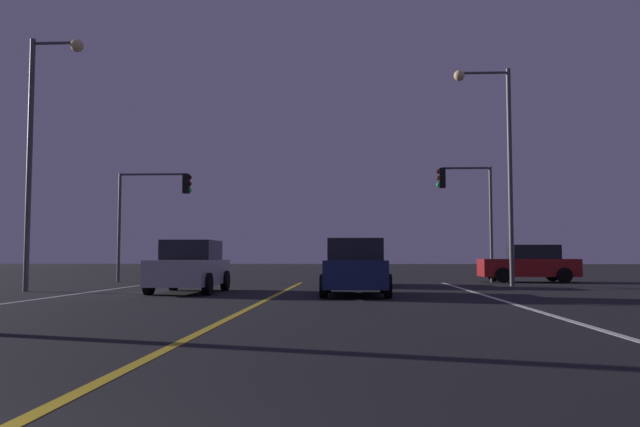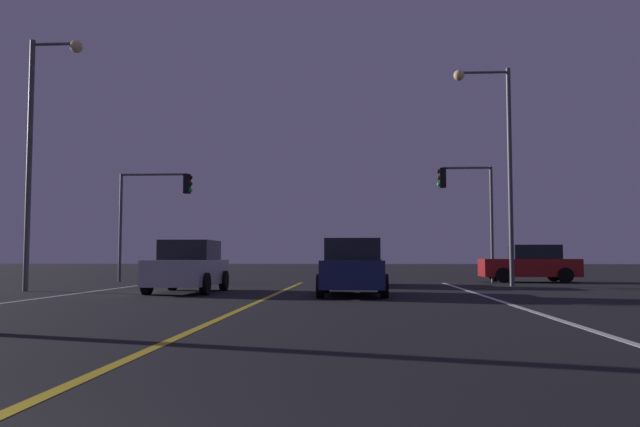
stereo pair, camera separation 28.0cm
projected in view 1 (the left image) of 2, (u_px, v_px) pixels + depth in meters
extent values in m
cube|color=silver|center=(560.00, 318.00, 12.35)|extent=(0.16, 32.69, 0.01)
cube|color=gold|center=(234.00, 316.00, 12.68)|extent=(0.16, 32.69, 0.01)
cylinder|color=black|center=(337.00, 276.00, 27.42)|extent=(0.22, 0.68, 0.68)
cylinder|color=black|center=(379.00, 276.00, 27.32)|extent=(0.22, 0.68, 0.68)
cylinder|color=black|center=(335.00, 278.00, 24.73)|extent=(0.22, 0.68, 0.68)
cylinder|color=black|center=(382.00, 278.00, 24.63)|extent=(0.22, 0.68, 0.68)
cube|color=#38383D|center=(358.00, 269.00, 26.05)|extent=(1.80, 4.30, 0.80)
cube|color=black|center=(358.00, 251.00, 25.84)|extent=(1.60, 2.10, 0.64)
cube|color=red|center=(342.00, 268.00, 23.99)|extent=(0.24, 0.08, 0.16)
cube|color=red|center=(375.00, 268.00, 23.93)|extent=(0.24, 0.08, 0.16)
cylinder|color=black|center=(208.00, 284.00, 19.52)|extent=(0.22, 0.68, 0.68)
cylinder|color=black|center=(149.00, 284.00, 19.61)|extent=(0.22, 0.68, 0.68)
cylinder|color=black|center=(225.00, 281.00, 22.21)|extent=(0.22, 0.68, 0.68)
cylinder|color=black|center=(174.00, 281.00, 22.30)|extent=(0.22, 0.68, 0.68)
cube|color=#B7BABF|center=(190.00, 272.00, 20.93)|extent=(1.80, 4.30, 0.80)
cube|color=black|center=(192.00, 250.00, 21.23)|extent=(1.60, 2.10, 0.64)
cube|color=red|center=(221.00, 268.00, 23.00)|extent=(0.24, 0.08, 0.16)
cube|color=red|center=(188.00, 268.00, 23.06)|extent=(0.24, 0.08, 0.16)
cylinder|color=black|center=(328.00, 282.00, 20.91)|extent=(0.22, 0.68, 0.68)
cylinder|color=black|center=(383.00, 282.00, 20.82)|extent=(0.22, 0.68, 0.68)
cylinder|color=black|center=(324.00, 286.00, 18.22)|extent=(0.22, 0.68, 0.68)
cylinder|color=black|center=(388.00, 286.00, 18.13)|extent=(0.22, 0.68, 0.68)
cube|color=navy|center=(356.00, 273.00, 19.54)|extent=(1.80, 4.30, 0.80)
cube|color=black|center=(355.00, 249.00, 19.34)|extent=(1.60, 2.10, 0.64)
cube|color=red|center=(334.00, 272.00, 17.49)|extent=(0.24, 0.08, 0.16)
cube|color=red|center=(378.00, 272.00, 17.42)|extent=(0.24, 0.08, 0.16)
cylinder|color=black|center=(503.00, 275.00, 28.72)|extent=(0.68, 0.22, 0.68)
cylinder|color=black|center=(494.00, 274.00, 30.52)|extent=(0.68, 0.22, 0.68)
cylinder|color=black|center=(564.00, 275.00, 28.58)|extent=(0.68, 0.22, 0.68)
cylinder|color=black|center=(552.00, 274.00, 30.37)|extent=(0.68, 0.22, 0.68)
cube|color=maroon|center=(528.00, 268.00, 29.57)|extent=(4.30, 1.80, 0.80)
cube|color=black|center=(533.00, 252.00, 29.60)|extent=(2.10, 1.60, 0.64)
cube|color=red|center=(579.00, 266.00, 28.87)|extent=(0.08, 0.24, 0.16)
cube|color=red|center=(570.00, 265.00, 30.06)|extent=(0.08, 0.24, 0.16)
cylinder|color=#4C4C51|center=(491.00, 224.00, 29.19)|extent=(0.14, 0.14, 5.25)
cylinder|color=#4C4C51|center=(466.00, 168.00, 29.42)|extent=(2.17, 0.10, 0.10)
cube|color=black|center=(442.00, 178.00, 29.44)|extent=(0.28, 0.36, 0.90)
sphere|color=#3A0605|center=(438.00, 171.00, 29.47)|extent=(0.20, 0.20, 0.20)
sphere|color=#3C2706|center=(438.00, 178.00, 29.45)|extent=(0.20, 0.20, 0.20)
sphere|color=#19E059|center=(439.00, 185.00, 29.43)|extent=(0.20, 0.20, 0.20)
cylinder|color=#4C4C51|center=(119.00, 227.00, 30.08)|extent=(0.14, 0.14, 5.06)
cylinder|color=#4C4C51|center=(153.00, 174.00, 30.16)|extent=(3.14, 0.10, 0.10)
cube|color=black|center=(186.00, 184.00, 30.05)|extent=(0.28, 0.36, 0.90)
sphere|color=#3A0605|center=(190.00, 177.00, 30.06)|extent=(0.20, 0.20, 0.20)
sphere|color=#3C2706|center=(190.00, 184.00, 30.04)|extent=(0.20, 0.20, 0.20)
sphere|color=#19E059|center=(190.00, 190.00, 30.02)|extent=(0.20, 0.20, 0.20)
cylinder|color=#4C4C51|center=(29.00, 164.00, 21.87)|extent=(0.18, 0.18, 8.62)
cylinder|color=#4C4C51|center=(55.00, 43.00, 22.11)|extent=(1.55, 0.10, 0.10)
sphere|color=#F9D88C|center=(77.00, 46.00, 22.06)|extent=(0.44, 0.44, 0.44)
cylinder|color=#4C4C51|center=(510.00, 176.00, 25.80)|extent=(0.18, 0.18, 8.75)
cylinder|color=#4C4C51|center=(484.00, 73.00, 26.13)|extent=(1.96, 0.10, 0.10)
sphere|color=#F9D88C|center=(459.00, 76.00, 26.17)|extent=(0.44, 0.44, 0.44)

